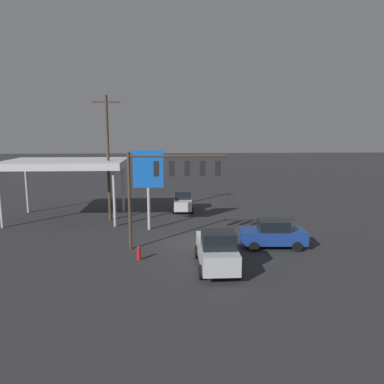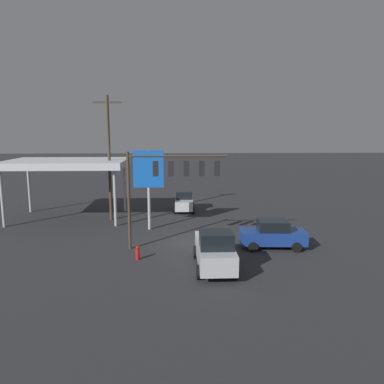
% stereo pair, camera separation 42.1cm
% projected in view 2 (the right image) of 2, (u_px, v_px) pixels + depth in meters
% --- Properties ---
extents(ground_plane, '(200.00, 200.00, 0.00)m').
position_uv_depth(ground_plane, '(193.00, 242.00, 26.87)').
color(ground_plane, '#2D2D30').
extents(traffic_signal_assembly, '(6.59, 0.43, 6.56)m').
position_uv_depth(traffic_signal_assembly, '(171.00, 175.00, 24.66)').
color(traffic_signal_assembly, '#473828').
rests_on(traffic_signal_assembly, ground).
extents(utility_pole, '(2.40, 0.26, 10.85)m').
position_uv_depth(utility_pole, '(109.00, 156.00, 32.48)').
color(utility_pole, '#473828').
rests_on(utility_pole, ground).
extents(gas_station_canopy, '(10.39, 6.92, 5.31)m').
position_uv_depth(gas_station_canopy, '(67.00, 164.00, 33.13)').
color(gas_station_canopy, silver).
rests_on(gas_station_canopy, ground).
extents(price_sign, '(2.40, 0.27, 6.36)m').
position_uv_depth(price_sign, '(149.00, 173.00, 29.51)').
color(price_sign, '#B7B7BC').
rests_on(price_sign, ground).
extents(sedan_waiting, '(4.50, 2.26, 1.93)m').
position_uv_depth(sedan_waiting, '(273.00, 234.00, 25.41)').
color(sedan_waiting, navy).
rests_on(sedan_waiting, ground).
extents(hatchback_crossing, '(2.04, 3.84, 1.97)m').
position_uv_depth(hatchback_crossing, '(184.00, 201.00, 36.96)').
color(hatchback_crossing, silver).
rests_on(hatchback_crossing, ground).
extents(pickup_parked, '(2.28, 5.21, 2.40)m').
position_uv_depth(pickup_parked, '(215.00, 250.00, 21.56)').
color(pickup_parked, silver).
rests_on(pickup_parked, ground).
extents(fire_hydrant, '(0.24, 0.24, 0.88)m').
position_uv_depth(fire_hydrant, '(138.00, 253.00, 23.15)').
color(fire_hydrant, red).
rests_on(fire_hydrant, ground).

